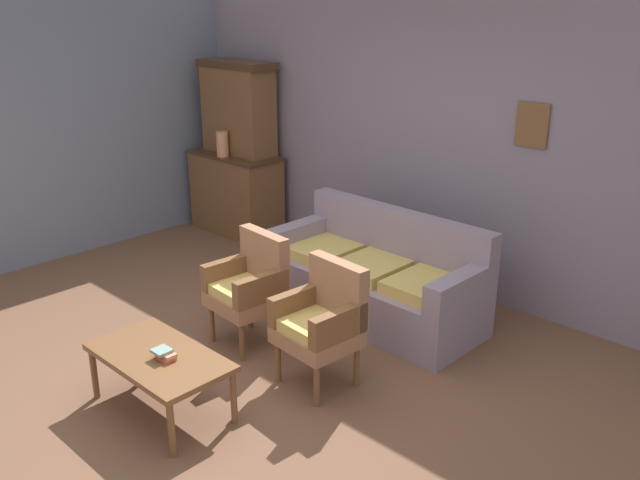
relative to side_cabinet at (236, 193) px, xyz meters
The scene contains 11 objects.
ground_plane 3.41m from the side_cabinet, 41.78° to the right, with size 7.68×7.68×0.00m, color brown.
wall_back_with_decor 2.70m from the side_cabinet, ahead, with size 6.40×0.09×2.70m.
wall_left_side 2.52m from the side_cabinet, 107.55° to the right, with size 0.06×5.20×2.70m, color slate.
side_cabinet is the anchor object (origin of this frame).
cabinet_upper_hutch 0.99m from the side_cabinet, 90.00° to the left, with size 0.99×0.38×1.03m.
vase_on_cabinet 0.63m from the side_cabinet, 87.85° to the right, with size 0.14×0.14×0.28m, color tan.
floral_couch 2.67m from the side_cabinet, 12.82° to the right, with size 1.92×0.82×0.90m.
armchair_by_doorway 2.75m from the side_cabinet, 37.31° to the right, with size 0.56×0.53×0.90m.
armchair_near_couch_end 3.46m from the side_cabinet, 29.51° to the right, with size 0.56×0.53×0.90m.
coffee_table 3.68m from the side_cabinet, 47.45° to the right, with size 1.00×0.56×0.42m.
book_stack_on_table 3.73m from the side_cabinet, 46.66° to the right, with size 0.15×0.11×0.07m.
Camera 1 is at (3.44, -2.55, 2.65)m, focal length 37.95 mm.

